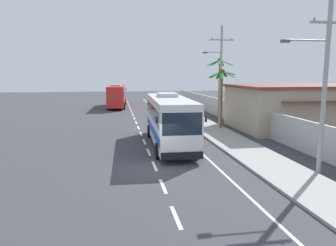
{
  "coord_description": "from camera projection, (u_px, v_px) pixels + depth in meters",
  "views": [
    {
      "loc": [
        -2.13,
        -17.5,
        5.4
      ],
      "look_at": [
        1.68,
        5.83,
        1.7
      ],
      "focal_mm": 33.98,
      "sensor_mm": 36.0,
      "label": 1
    }
  ],
  "objects": [
    {
      "name": "motorcycle_beside_bus",
      "position": [
        174.0,
        119.0,
        33.51
      ],
      "size": [
        0.56,
        1.96,
        1.59
      ],
      "color": "black",
      "rests_on": "ground"
    },
    {
      "name": "ground_plane",
      "position": [
        155.0,
        168.0,
        18.24
      ],
      "size": [
        160.0,
        160.0,
        0.0
      ],
      "primitive_type": "plane",
      "color": "#3A3A3F"
    },
    {
      "name": "palm_nearest",
      "position": [
        220.0,
        73.0,
        38.01
      ],
      "size": [
        3.31,
        3.16,
        7.25
      ],
      "color": "brown",
      "rests_on": "ground"
    },
    {
      "name": "roadside_building",
      "position": [
        300.0,
        107.0,
        31.3
      ],
      "size": [
        13.39,
        9.62,
        4.3
      ],
      "color": "tan",
      "rests_on": "ground"
    },
    {
      "name": "lane_markings",
      "position": [
        158.0,
        126.0,
        32.85
      ],
      "size": [
        3.71,
        71.0,
        0.01
      ],
      "color": "white",
      "rests_on": "ground"
    },
    {
      "name": "coach_bus_far_lane",
      "position": [
        117.0,
        95.0,
        50.99
      ],
      "size": [
        3.33,
        11.44,
        3.74
      ],
      "color": "red",
      "rests_on": "ground"
    },
    {
      "name": "sidewalk_kerb",
      "position": [
        216.0,
        132.0,
        29.06
      ],
      "size": [
        3.2,
        90.0,
        0.14
      ],
      "primitive_type": "cube",
      "color": "#999993",
      "rests_on": "ground"
    },
    {
      "name": "utility_pole_mid",
      "position": [
        220.0,
        73.0,
        32.7
      ],
      "size": [
        3.18,
        0.24,
        10.16
      ],
      "color": "#9E9E99",
      "rests_on": "ground"
    },
    {
      "name": "pedestrian_near_kerb",
      "position": [
        184.0,
        108.0,
        39.84
      ],
      "size": [
        0.36,
        0.36,
        1.76
      ],
      "rotation": [
        0.0,
        0.0,
        2.91
      ],
      "color": "beige",
      "rests_on": "sidewalk_kerb"
    },
    {
      "name": "boundary_wall",
      "position": [
        239.0,
        114.0,
        33.41
      ],
      "size": [
        0.24,
        60.0,
        2.25
      ],
      "primitive_type": "cube",
      "color": "#B2B2AD",
      "rests_on": "ground"
    },
    {
      "name": "pedestrian_midwalk",
      "position": [
        188.0,
        110.0,
        38.9
      ],
      "size": [
        0.36,
        0.36,
        1.58
      ],
      "rotation": [
        0.0,
        0.0,
        4.88
      ],
      "color": "red",
      "rests_on": "sidewalk_kerb"
    },
    {
      "name": "coach_bus_foreground",
      "position": [
        169.0,
        119.0,
        23.92
      ],
      "size": [
        3.22,
        11.13,
        3.88
      ],
      "color": "silver",
      "rests_on": "ground"
    },
    {
      "name": "utility_pole_nearest",
      "position": [
        324.0,
        78.0,
        16.53
      ],
      "size": [
        3.67,
        0.24,
        9.74
      ],
      "color": "#9E9E99",
      "rests_on": "ground"
    },
    {
      "name": "palm_second",
      "position": [
        222.0,
        83.0,
        30.44
      ],
      "size": [
        2.94,
        2.73,
        5.85
      ],
      "color": "brown",
      "rests_on": "ground"
    }
  ]
}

